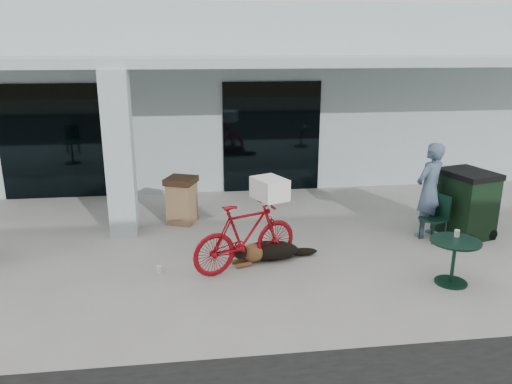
{
  "coord_description": "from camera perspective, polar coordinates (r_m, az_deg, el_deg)",
  "views": [
    {
      "loc": [
        -0.13,
        -7.05,
        3.53
      ],
      "look_at": [
        0.96,
        1.46,
        1.0
      ],
      "focal_mm": 35.0,
      "sensor_mm": 36.0,
      "label": 1
    }
  ],
  "objects": [
    {
      "name": "column",
      "position": [
        9.66,
        -15.33,
        4.07
      ],
      "size": [
        0.5,
        0.5,
        3.12
      ],
      "primitive_type": "cube",
      "color": "#AEC0C6",
      "rests_on": "ground"
    },
    {
      "name": "bicycle",
      "position": [
        8.1,
        -1.17,
        -5.07
      ],
      "size": [
        1.93,
        1.24,
        1.13
      ],
      "primitive_type": "imported",
      "rotation": [
        0.0,
        0.0,
        1.98
      ],
      "color": "#A40D16",
      "rests_on": "ground"
    },
    {
      "name": "storefront_glass_right",
      "position": [
        12.38,
        1.8,
        6.28
      ],
      "size": [
        2.4,
        0.06,
        2.7
      ],
      "primitive_type": "cube",
      "color": "black",
      "rests_on": "ground"
    },
    {
      "name": "laundry_basket",
      "position": [
        8.08,
        1.57,
        0.4
      ],
      "size": [
        0.63,
        0.71,
        0.34
      ],
      "primitive_type": "cube",
      "rotation": [
        0.0,
        0.0,
        1.98
      ],
      "color": "white",
      "rests_on": "bicycle"
    },
    {
      "name": "cup_near_dog",
      "position": [
        8.29,
        -11.01,
        -8.66
      ],
      "size": [
        0.12,
        0.12,
        0.11
      ],
      "primitive_type": "cylinder",
      "rotation": [
        0.0,
        0.0,
        -0.34
      ],
      "color": "white",
      "rests_on": "ground"
    },
    {
      "name": "cafe_chair_far_a",
      "position": [
        10.46,
        23.6,
        -2.09
      ],
      "size": [
        0.48,
        0.51,
        0.91
      ],
      "primitive_type": null,
      "rotation": [
        0.0,
        0.0,
        0.15
      ],
      "color": "#113225",
      "rests_on": "ground"
    },
    {
      "name": "storefront_glass_left",
      "position": [
        12.61,
        -21.36,
        5.35
      ],
      "size": [
        2.8,
        0.06,
        2.7
      ],
      "primitive_type": "cube",
      "color": "black",
      "rests_on": "ground"
    },
    {
      "name": "trash_receptacle",
      "position": [
        10.32,
        -8.48,
        -0.93
      ],
      "size": [
        0.74,
        0.74,
        0.97
      ],
      "primitive_type": null,
      "rotation": [
        0.0,
        0.0,
        -0.38
      ],
      "color": "olive",
      "rests_on": "ground"
    },
    {
      "name": "ground",
      "position": [
        7.89,
        -5.66,
        -10.25
      ],
      "size": [
        80.0,
        80.0,
        0.0
      ],
      "primitive_type": "plane",
      "color": "#B8B7AE",
      "rests_on": "ground"
    },
    {
      "name": "dog",
      "position": [
        8.53,
        1.5,
        -6.61
      ],
      "size": [
        1.23,
        0.72,
        0.39
      ],
      "primitive_type": null,
      "rotation": [
        0.0,
        0.0,
        0.31
      ],
      "color": "black",
      "rests_on": "ground"
    },
    {
      "name": "person",
      "position": [
        9.93,
        19.18,
        0.19
      ],
      "size": [
        0.79,
        0.71,
        1.82
      ],
      "primitive_type": "imported",
      "rotation": [
        0.0,
        0.0,
        3.67
      ],
      "color": "#435871",
      "rests_on": "ground"
    },
    {
      "name": "cafe_chair_far_b",
      "position": [
        9.86,
        19.66,
        -2.84
      ],
      "size": [
        0.54,
        0.52,
        0.87
      ],
      "primitive_type": null,
      "rotation": [
        0.0,
        0.0,
        -1.21
      ],
      "color": "#113225",
      "rests_on": "ground"
    },
    {
      "name": "building",
      "position": [
        15.61,
        -6.94,
        11.62
      ],
      "size": [
        22.0,
        7.0,
        4.5
      ],
      "primitive_type": "cube",
      "color": "#AEC0C6",
      "rests_on": "ground"
    },
    {
      "name": "cafe_table_far",
      "position": [
        8.25,
        21.61,
        -7.46
      ],
      "size": [
        1.0,
        1.0,
        0.71
      ],
      "primitive_type": null,
      "rotation": [
        0.0,
        0.0,
        0.43
      ],
      "color": "#113225",
      "rests_on": "ground"
    },
    {
      "name": "overhang",
      "position": [
        10.66,
        -6.81,
        14.6
      ],
      "size": [
        22.0,
        2.8,
        0.18
      ],
      "primitive_type": "cube",
      "color": "#AEC0C6",
      "rests_on": "column"
    },
    {
      "name": "wheeled_bin",
      "position": [
        10.34,
        22.84,
        -1.18
      ],
      "size": [
        1.0,
        1.15,
        1.26
      ],
      "primitive_type": null,
      "rotation": [
        0.0,
        0.0,
        0.26
      ],
      "color": "black",
      "rests_on": "ground"
    },
    {
      "name": "cup_on_table",
      "position": [
        8.27,
        21.98,
        -4.4
      ],
      "size": [
        0.1,
        0.1,
        0.11
      ],
      "primitive_type": "cylinder",
      "rotation": [
        0.0,
        0.0,
        0.43
      ],
      "color": "white",
      "rests_on": "cafe_table_far"
    }
  ]
}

